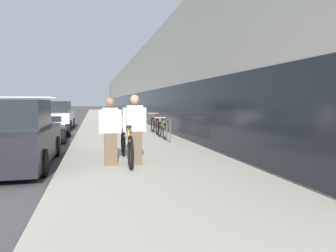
# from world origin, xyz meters

# --- Properties ---
(sidewalk_slab) EXTENTS (4.32, 70.00, 0.13)m
(sidewalk_slab) POSITION_xyz_m (5.24, 21.00, 0.06)
(sidewalk_slab) COLOR #B2AA99
(sidewalk_slab) RESTS_ON ground
(storefront_facade) EXTENTS (10.01, 70.00, 5.65)m
(storefront_facade) POSITION_xyz_m (12.43, 29.00, 2.82)
(storefront_facade) COLOR #BCB7AD
(storefront_facade) RESTS_ON ground
(tandem_bicycle) EXTENTS (0.52, 2.44, 0.95)m
(tandem_bicycle) POSITION_xyz_m (4.65, 2.29, 0.53)
(tandem_bicycle) COLOR black
(tandem_bicycle) RESTS_ON sidewalk_slab
(person_rider) EXTENTS (0.56, 0.22, 1.65)m
(person_rider) POSITION_xyz_m (4.82, 1.99, 0.95)
(person_rider) COLOR brown
(person_rider) RESTS_ON sidewalk_slab
(person_bystander) EXTENTS (0.54, 0.21, 1.58)m
(person_bystander) POSITION_xyz_m (4.26, 2.04, 0.92)
(person_bystander) COLOR brown
(person_bystander) RESTS_ON sidewalk_slab
(bike_rack_hoop) EXTENTS (0.05, 0.60, 0.84)m
(bike_rack_hoop) POSITION_xyz_m (6.56, 5.63, 0.64)
(bike_rack_hoop) COLOR #4C4C51
(bike_rack_hoop) RESTS_ON sidewalk_slab
(cruiser_bike_nearest) EXTENTS (0.52, 1.63, 0.83)m
(cruiser_bike_nearest) POSITION_xyz_m (6.59, 6.85, 0.48)
(cruiser_bike_nearest) COLOR black
(cruiser_bike_nearest) RESTS_ON sidewalk_slab
(cruiser_bike_middle) EXTENTS (0.52, 1.86, 0.94)m
(cruiser_bike_middle) POSITION_xyz_m (6.70, 8.84, 0.52)
(cruiser_bike_middle) COLOR black
(cruiser_bike_middle) RESTS_ON sidewalk_slab
(parked_sedan_curbside) EXTENTS (2.00, 4.07, 1.73)m
(parked_sedan_curbside) POSITION_xyz_m (1.90, 3.03, 0.74)
(parked_sedan_curbside) COLOR black
(parked_sedan_curbside) RESTS_ON ground
(vintage_roadster_curbside) EXTENTS (1.80, 4.19, 0.99)m
(vintage_roadster_curbside) POSITION_xyz_m (1.94, 8.16, 0.43)
(vintage_roadster_curbside) COLOR navy
(vintage_roadster_curbside) RESTS_ON ground
(parked_sedan_far) EXTENTS (1.88, 4.31, 1.65)m
(parked_sedan_far) POSITION_xyz_m (1.73, 13.89, 0.74)
(parked_sedan_far) COLOR white
(parked_sedan_far) RESTS_ON ground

